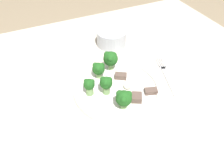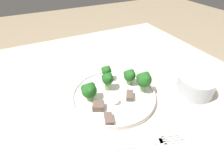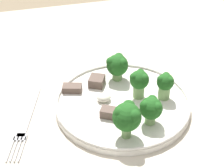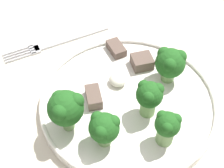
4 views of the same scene
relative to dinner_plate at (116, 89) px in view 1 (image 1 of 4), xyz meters
The scene contains 13 objects.
table 0.11m from the dinner_plate, 32.68° to the right, with size 1.18×1.10×0.73m.
dinner_plate is the anchor object (origin of this frame).
fork 0.19m from the dinner_plate, ahead, with size 0.08×0.20×0.00m.
cream_bowl 0.27m from the dinner_plate, 68.48° to the left, with size 0.12×0.12×0.06m.
broccoli_floret_near_rim_left 0.09m from the dinner_plate, 99.53° to the right, with size 0.05×0.05×0.06m.
broccoli_floret_center_left 0.09m from the dinner_plate, behind, with size 0.04×0.03×0.06m.
broccoli_floret_back_left 0.06m from the dinner_plate, behind, with size 0.04×0.04×0.06m.
broccoli_floret_front_left 0.11m from the dinner_plate, 75.52° to the left, with size 0.05×0.05×0.07m.
broccoli_floret_center_back 0.09m from the dinner_plate, 110.79° to the left, with size 0.04×0.04×0.05m.
meat_slice_front_slice 0.05m from the dinner_plate, 45.66° to the left, with size 0.04×0.04×0.02m.
meat_slice_middle_slice 0.11m from the dinner_plate, 34.56° to the right, with size 0.04×0.03×0.01m.
meat_slice_rear_slice 0.08m from the dinner_plate, 60.79° to the right, with size 0.04×0.04×0.02m.
sauce_dollop 0.04m from the dinner_plate, 17.55° to the right, with size 0.03×0.03×0.02m.
Camera 1 is at (-0.25, -0.42, 1.23)m, focal length 35.00 mm.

